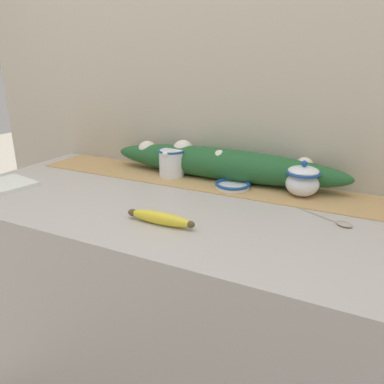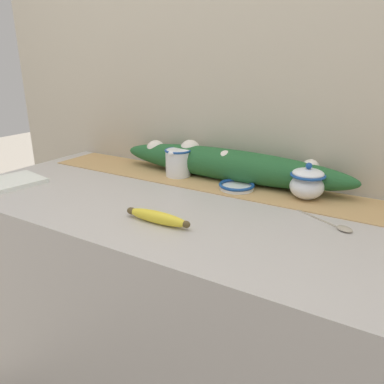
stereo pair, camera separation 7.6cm
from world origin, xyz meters
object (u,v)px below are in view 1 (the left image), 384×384
at_px(cream_pitcher, 172,162).
at_px(napkin_stack, 4,185).
at_px(banana, 160,218).
at_px(small_dish, 233,185).
at_px(spoon, 340,223).
at_px(sugar_bowl, 303,180).

xyz_separation_m(cream_pitcher, napkin_stack, (-0.45, -0.37, -0.05)).
height_order(cream_pitcher, banana, cream_pitcher).
height_order(banana, napkin_stack, banana).
distance_m(small_dish, napkin_stack, 0.78).
xyz_separation_m(banana, spoon, (0.43, 0.21, -0.01)).
bearing_deg(napkin_stack, small_dish, 25.49).
xyz_separation_m(banana, napkin_stack, (-0.64, 0.02, -0.01)).
bearing_deg(sugar_bowl, small_dish, -172.32).
relative_size(sugar_bowl, small_dish, 0.96).
relative_size(sugar_bowl, banana, 0.57).
relative_size(cream_pitcher, spoon, 0.66).
bearing_deg(spoon, sugar_bowl, 156.02).
height_order(cream_pitcher, sugar_bowl, sugar_bowl).
xyz_separation_m(cream_pitcher, sugar_bowl, (0.48, -0.00, -0.00)).
bearing_deg(sugar_bowl, napkin_stack, -158.45).
xyz_separation_m(cream_pitcher, small_dish, (0.25, -0.03, -0.04)).
height_order(cream_pitcher, napkin_stack, cream_pitcher).
height_order(sugar_bowl, small_dish, sugar_bowl).
bearing_deg(napkin_stack, cream_pitcher, 39.09).
bearing_deg(small_dish, cream_pitcher, 172.92).
distance_m(cream_pitcher, banana, 0.43).
distance_m(cream_pitcher, spoon, 0.64).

